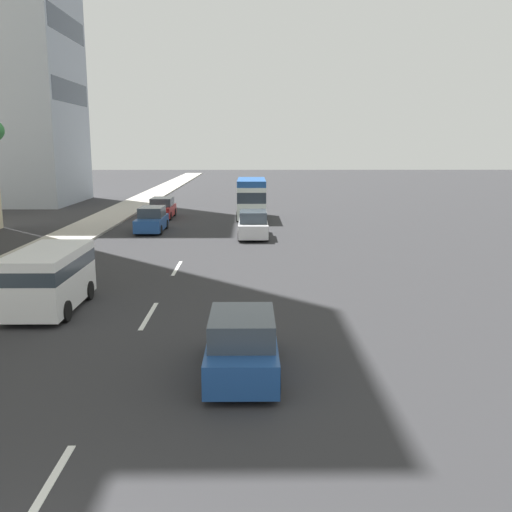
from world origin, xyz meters
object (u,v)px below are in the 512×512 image
at_px(car_lead, 152,220).
at_px(van_fourth, 49,276).
at_px(car_fifth, 242,345).
at_px(car_second, 253,225).
at_px(car_third, 162,208).
at_px(minibus_sixth, 251,197).

xyz_separation_m(car_lead, van_fourth, (-18.89, 0.46, 0.47)).
distance_m(van_fourth, car_fifth, 9.17).
bearing_deg(van_fourth, car_second, 155.55).
bearing_deg(car_third, minibus_sixth, 84.18).
height_order(car_fifth, minibus_sixth, minibus_sixth).
relative_size(car_third, car_fifth, 1.06).
relative_size(van_fourth, car_fifth, 1.12).
bearing_deg(car_third, van_fourth, -0.09).
height_order(car_second, van_fourth, van_fourth).
xyz_separation_m(car_fifth, minibus_sixth, (31.41, -0.33, 0.96)).
bearing_deg(car_third, car_fifth, 12.20).
distance_m(car_second, car_third, 12.39).
bearing_deg(van_fourth, car_third, 179.91).
bearing_deg(car_third, car_lead, 3.25).
distance_m(car_second, van_fourth, 17.88).
bearing_deg(car_lead, van_fourth, -1.39).
bearing_deg(van_fourth, car_lead, 178.61).
height_order(van_fourth, minibus_sixth, minibus_sixth).
height_order(car_third, car_fifth, car_fifth).
height_order(car_second, minibus_sixth, minibus_sixth).
bearing_deg(car_second, car_lead, 69.37).
bearing_deg(car_lead, car_fifth, 14.75).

